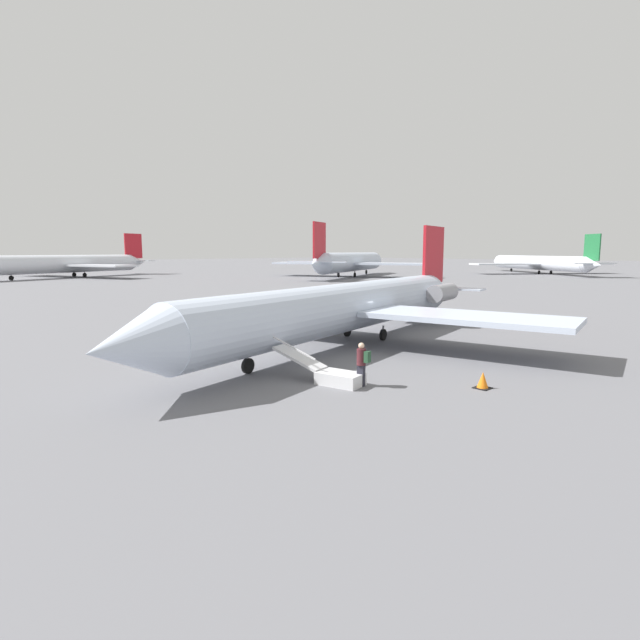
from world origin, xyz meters
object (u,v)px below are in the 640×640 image
object	(u,v)px
airplane_far_right	(68,264)
boarding_stairs	(331,374)
airplane_far_left	(539,263)
airplane_taxiing_distant	(350,262)
airplane_main	(353,306)
passenger	(362,361)

from	to	relation	value
airplane_far_right	boarding_stairs	bearing A→B (deg)	58.83
airplane_far_left	airplane_taxiing_distant	world-z (taller)	airplane_taxiing_distant
airplane_main	passenger	distance (m)	9.74
airplane_taxiing_distant	boarding_stairs	distance (m)	86.14
airplane_far_right	airplane_taxiing_distant	world-z (taller)	airplane_taxiing_distant
airplane_far_right	airplane_far_left	world-z (taller)	airplane_far_right
airplane_far_left	boarding_stairs	size ratio (longest dim) A/B	9.29
airplane_far_left	passenger	bearing A→B (deg)	145.43
airplane_main	airplane_far_left	xyz separation A→B (m)	(-99.03, -32.27, 0.45)
airplane_far_right	airplane_far_left	xyz separation A→B (m)	(-88.13, 57.50, -0.19)
airplane_far_left	airplane_taxiing_distant	xyz separation A→B (m)	(43.48, -20.75, 0.49)
passenger	boarding_stairs	bearing A→B (deg)	13.54
airplane_main	boarding_stairs	xyz separation A→B (m)	(7.35, 5.76, -1.77)
boarding_stairs	passenger	bearing A→B (deg)	-166.46
boarding_stairs	airplane_taxiing_distant	bearing A→B (deg)	-60.31
passenger	airplane_far_left	bearing A→B (deg)	-83.06
airplane_main	passenger	bearing A→B (deg)	32.11
passenger	airplane_main	bearing A→B (deg)	-57.89
airplane_far_left	airplane_taxiing_distant	bearing A→B (deg)	99.61
airplane_far_right	airplane_taxiing_distant	bearing A→B (deg)	120.20
airplane_main	airplane_far_left	size ratio (longest dim) A/B	0.81
airplane_main	airplane_far_right	bearing A→B (deg)	-110.29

